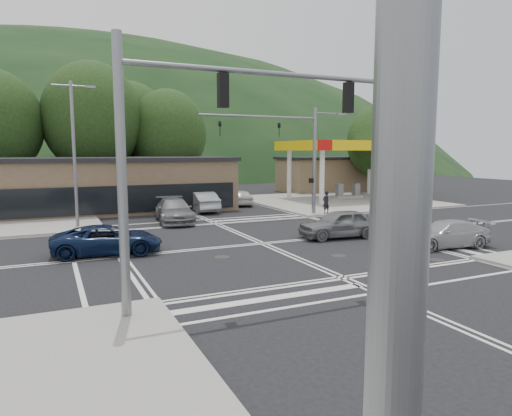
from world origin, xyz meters
name	(u,v)px	position (x,y,z in m)	size (l,w,h in m)	color
ground	(262,243)	(0.00, 0.00, 0.00)	(120.00, 120.00, 0.00)	black
sidewalk_ne	(337,201)	(15.00, 15.00, 0.07)	(16.00, 16.00, 0.15)	gray
gas_station_canopy	(349,149)	(16.99, 15.99, 5.04)	(12.32, 8.34, 5.75)	silver
convenience_store	(324,175)	(20.00, 25.00, 1.90)	(10.00, 6.00, 3.80)	#846B4F
commercial_row	(77,187)	(-8.00, 17.00, 2.00)	(24.00, 8.00, 4.00)	brown
hill_north	(95,172)	(0.00, 90.00, 0.00)	(252.00, 126.00, 140.00)	black
tree_n_b	(92,118)	(-6.00, 24.00, 7.79)	(9.00, 9.00, 12.98)	#382619
tree_n_c	(168,134)	(1.00, 24.00, 6.49)	(7.60, 7.60, 10.87)	#382619
tree_n_e	(130,128)	(-2.00, 28.00, 7.14)	(8.40, 8.40, 11.98)	#382619
tree_ne	(379,142)	(24.00, 20.00, 5.84)	(7.20, 7.20, 9.99)	#382619
streetlight_nw	(75,147)	(-8.44, 9.00, 5.05)	(2.50, 0.25, 9.00)	slate
streetlight_s	(392,83)	(-9.00, -19.94, 5.05)	(0.60, 2.33, 9.00)	slate
signal_mast_ne	(300,147)	(6.95, 8.20, 5.07)	(11.65, 0.30, 8.00)	slate
signal_mast_sw	(185,141)	(-6.39, -8.20, 5.12)	(9.14, 0.28, 8.00)	slate
car_blue_west	(108,240)	(-7.66, 0.76, 0.69)	(2.29, 4.98, 1.38)	#0D1B3B
car_grey_center	(340,224)	(4.63, -0.30, 0.79)	(1.86, 4.63, 1.58)	slate
car_silver_east	(446,234)	(8.00, -4.64, 0.67)	(1.87, 4.60, 1.33)	#9EA1A5
car_queue_a	(201,201)	(1.00, 13.50, 0.81)	(1.71, 4.90, 1.62)	#989B9E
car_queue_b	(240,197)	(5.50, 16.19, 0.69)	(1.63, 4.06, 1.38)	silver
car_northbound	(174,211)	(-2.35, 9.00, 0.80)	(2.23, 5.49, 1.59)	slate
pedestrian	(326,202)	(8.84, 7.50, 0.99)	(0.62, 0.40, 1.69)	black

